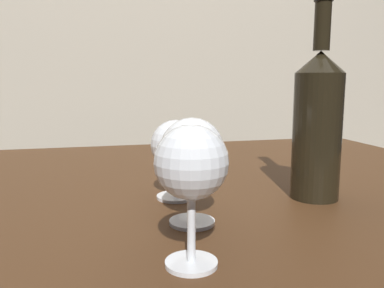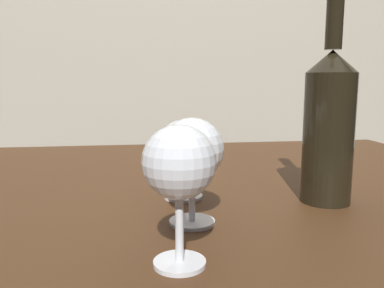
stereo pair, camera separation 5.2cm
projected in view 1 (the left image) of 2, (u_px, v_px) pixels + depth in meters
name	position (u px, v px, depth m)	size (l,w,h in m)	color
dining_table	(193.00, 220.00, 0.79)	(1.28, 0.93, 0.71)	#472B16
wine_glass_white	(191.00, 166.00, 0.40)	(0.08, 0.08, 0.15)	white
wine_glass_chardonnay	(192.00, 151.00, 0.52)	(0.09, 0.09, 0.15)	white
wine_glass_merlot	(176.00, 147.00, 0.64)	(0.08, 0.08, 0.13)	white
wine_bottle	(317.00, 122.00, 0.64)	(0.08, 0.08, 0.33)	black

